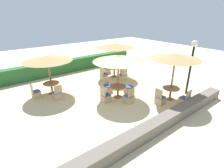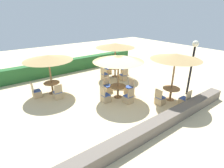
# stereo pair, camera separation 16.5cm
# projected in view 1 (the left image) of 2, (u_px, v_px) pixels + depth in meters

# --- Properties ---
(ground_plane) EXTENTS (40.00, 40.00, 0.00)m
(ground_plane) POSITION_uv_depth(u_px,v_px,m) (118.00, 102.00, 10.08)
(ground_plane) COLOR beige
(hedge_row) EXTENTS (13.00, 0.70, 1.07)m
(hedge_row) POSITION_uv_depth(u_px,v_px,m) (67.00, 66.00, 14.85)
(hedge_row) COLOR #28602D
(hedge_row) RESTS_ON ground_plane
(stone_border) EXTENTS (10.00, 0.56, 0.54)m
(stone_border) POSITION_uv_depth(u_px,v_px,m) (163.00, 122.00, 7.74)
(stone_border) COLOR #6B6056
(stone_border) RESTS_ON ground_plane
(lamp_post) EXTENTS (0.36, 0.36, 3.32)m
(lamp_post) POSITION_uv_depth(u_px,v_px,m) (192.00, 57.00, 10.16)
(lamp_post) COLOR black
(lamp_post) RESTS_ON ground_plane
(parasol_back_right) EXTENTS (2.94, 2.94, 2.64)m
(parasol_back_right) POSITION_uv_depth(u_px,v_px,m) (114.00, 45.00, 13.07)
(parasol_back_right) COLOR olive
(parasol_back_right) RESTS_ON ground_plane
(round_table_back_right) EXTENTS (1.02, 1.02, 0.75)m
(round_table_back_right) POSITION_uv_depth(u_px,v_px,m) (114.00, 69.00, 13.79)
(round_table_back_right) COLOR olive
(round_table_back_right) RESTS_ON ground_plane
(patio_chair_back_right_south) EXTENTS (0.46, 0.46, 0.93)m
(patio_chair_back_right_south) POSITION_uv_depth(u_px,v_px,m) (123.00, 77.00, 13.16)
(patio_chair_back_right_south) COLOR tan
(patio_chair_back_right_south) RESTS_ON ground_plane
(patio_chair_back_right_west) EXTENTS (0.46, 0.46, 0.93)m
(patio_chair_back_right_west) POSITION_uv_depth(u_px,v_px,m) (104.00, 76.00, 13.32)
(patio_chair_back_right_west) COLOR tan
(patio_chair_back_right_west) RESTS_ON ground_plane
(patio_chair_back_right_east) EXTENTS (0.46, 0.46, 0.93)m
(patio_chair_back_right_east) POSITION_uv_depth(u_px,v_px,m) (124.00, 71.00, 14.45)
(patio_chair_back_right_east) COLOR tan
(patio_chair_back_right_east) RESTS_ON ground_plane
(patio_chair_back_right_north) EXTENTS (0.46, 0.46, 0.93)m
(patio_chair_back_right_north) POSITION_uv_depth(u_px,v_px,m) (107.00, 70.00, 14.62)
(patio_chair_back_right_north) COLOR tan
(patio_chair_back_right_north) RESTS_ON ground_plane
(parasol_center) EXTENTS (2.88, 2.88, 2.55)m
(parasol_center) POSITION_uv_depth(u_px,v_px,m) (118.00, 59.00, 9.71)
(parasol_center) COLOR olive
(parasol_center) RESTS_ON ground_plane
(round_table_center) EXTENTS (0.95, 0.95, 0.73)m
(round_table_center) POSITION_uv_depth(u_px,v_px,m) (118.00, 89.00, 10.41)
(round_table_center) COLOR olive
(round_table_center) RESTS_ON ground_plane
(patio_chair_center_east) EXTENTS (0.46, 0.46, 0.93)m
(patio_chair_center_east) POSITION_uv_depth(u_px,v_px,m) (129.00, 89.00, 11.04)
(patio_chair_center_east) COLOR tan
(patio_chair_center_east) RESTS_ON ground_plane
(patio_chair_center_south) EXTENTS (0.46, 0.46, 0.93)m
(patio_chair_center_south) POSITION_uv_depth(u_px,v_px,m) (129.00, 98.00, 9.87)
(patio_chair_center_south) COLOR tan
(patio_chair_center_south) RESTS_ON ground_plane
(patio_chair_center_north) EXTENTS (0.46, 0.46, 0.93)m
(patio_chair_center_north) POSITION_uv_depth(u_px,v_px,m) (108.00, 88.00, 11.19)
(patio_chair_center_north) COLOR tan
(patio_chair_center_north) RESTS_ON ground_plane
(patio_chair_center_west) EXTENTS (0.46, 0.46, 0.93)m
(patio_chair_center_west) POSITION_uv_depth(u_px,v_px,m) (106.00, 98.00, 9.97)
(patio_chair_center_west) COLOR tan
(patio_chair_center_west) RESTS_ON ground_plane
(parasol_back_left) EXTENTS (2.88, 2.88, 2.46)m
(parasol_back_left) POSITION_uv_depth(u_px,v_px,m) (47.00, 58.00, 10.20)
(parasol_back_left) COLOR olive
(parasol_back_left) RESTS_ON ground_plane
(round_table_back_left) EXTENTS (0.96, 0.96, 0.72)m
(round_table_back_left) POSITION_uv_depth(u_px,v_px,m) (51.00, 85.00, 10.87)
(round_table_back_left) COLOR olive
(round_table_back_left) RESTS_ON ground_plane
(patio_chair_back_left_south) EXTENTS (0.46, 0.46, 0.93)m
(patio_chair_back_left_south) POSITION_uv_depth(u_px,v_px,m) (58.00, 95.00, 10.28)
(patio_chair_back_left_south) COLOR tan
(patio_chair_back_left_south) RESTS_ON ground_plane
(patio_chair_back_left_west) EXTENTS (0.46, 0.46, 0.93)m
(patio_chair_back_left_west) POSITION_uv_depth(u_px,v_px,m) (36.00, 94.00, 10.43)
(patio_chair_back_left_west) COLOR tan
(patio_chair_back_left_west) RESTS_ON ground_plane
(parasol_front_right) EXTENTS (2.71, 2.71, 2.75)m
(parasol_front_right) POSITION_uv_depth(u_px,v_px,m) (176.00, 56.00, 9.39)
(parasol_front_right) COLOR olive
(parasol_front_right) RESTS_ON ground_plane
(round_table_front_right) EXTENTS (0.96, 0.96, 0.73)m
(round_table_front_right) POSITION_uv_depth(u_px,v_px,m) (171.00, 90.00, 10.16)
(round_table_front_right) COLOR olive
(round_table_front_right) RESTS_ON ground_plane
(patio_chair_front_right_west) EXTENTS (0.46, 0.46, 0.93)m
(patio_chair_front_right_west) POSITION_uv_depth(u_px,v_px,m) (160.00, 99.00, 9.75)
(patio_chair_front_right_west) COLOR tan
(patio_chair_front_right_west) RESTS_ON ground_plane
(patio_chair_front_right_south) EXTENTS (0.46, 0.46, 0.93)m
(patio_chair_front_right_south) POSITION_uv_depth(u_px,v_px,m) (184.00, 100.00, 9.64)
(patio_chair_front_right_south) COLOR tan
(patio_chair_front_right_south) RESTS_ON ground_plane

